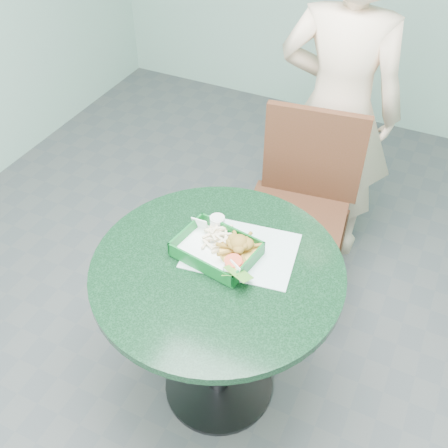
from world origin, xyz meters
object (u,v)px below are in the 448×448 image
at_px(food_basket, 217,255).
at_px(sauce_ramekin, 212,224).
at_px(crab_sandwich, 239,248).
at_px(cafe_table, 218,301).
at_px(dining_chair, 302,196).
at_px(diner_person, 340,96).

xyz_separation_m(food_basket, sauce_ramekin, (-0.07, 0.11, 0.03)).
height_order(crab_sandwich, sauce_ramekin, crab_sandwich).
height_order(cafe_table, dining_chair, dining_chair).
height_order(dining_chair, diner_person, diner_person).
relative_size(cafe_table, diner_person, 0.49).
bearing_deg(food_basket, cafe_table, -60.97).
distance_m(cafe_table, diner_person, 1.15).
bearing_deg(diner_person, dining_chair, 81.60).
relative_size(dining_chair, crab_sandwich, 6.92).
bearing_deg(sauce_ramekin, food_basket, -55.92).
relative_size(crab_sandwich, sauce_ramekin, 2.47).
distance_m(cafe_table, food_basket, 0.19).
xyz_separation_m(dining_chair, crab_sandwich, (-0.02, -0.69, 0.27)).
height_order(diner_person, sauce_ramekin, diner_person).
bearing_deg(cafe_table, sauce_ramekin, 122.62).
xyz_separation_m(cafe_table, diner_person, (0.10, 1.10, 0.32)).
bearing_deg(crab_sandwich, cafe_table, -116.86).
bearing_deg(food_basket, crab_sandwich, 28.83).
distance_m(cafe_table, dining_chair, 0.77).
distance_m(crab_sandwich, sauce_ramekin, 0.16).
bearing_deg(dining_chair, food_basket, -104.48).
bearing_deg(dining_chair, crab_sandwich, -99.22).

